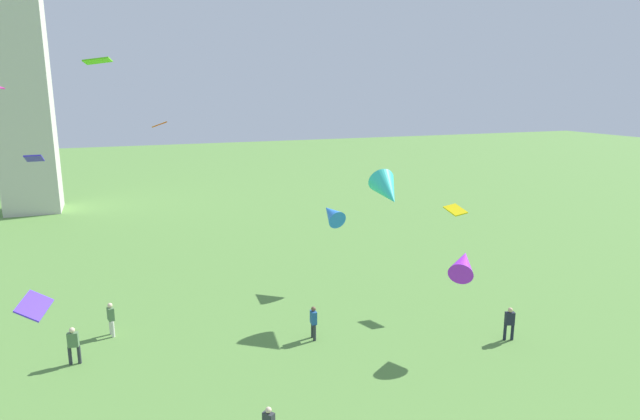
{
  "coord_description": "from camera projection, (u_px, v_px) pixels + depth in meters",
  "views": [
    {
      "loc": [
        -7.63,
        -6.03,
        12.25
      ],
      "look_at": [
        0.18,
        14.21,
        7.4
      ],
      "focal_mm": 30.52,
      "sensor_mm": 36.0,
      "label": 1
    }
  ],
  "objects": [
    {
      "name": "kite_flying_7",
      "position": [
        34.0,
        158.0,
        31.48
      ],
      "size": [
        0.95,
        1.3,
        0.54
      ],
      "rotation": [
        0.0,
        0.0,
        4.69
      ],
      "color": "#3122C3"
    },
    {
      "name": "person_2",
      "position": [
        313.0,
        321.0,
        27.01
      ],
      "size": [
        0.29,
        0.53,
        1.72
      ],
      "rotation": [
        0.0,
        0.0,
        1.49
      ],
      "color": "#2D3338",
      "rests_on": "ground_plane"
    },
    {
      "name": "person_0",
      "position": [
        73.0,
        343.0,
        24.55
      ],
      "size": [
        0.54,
        0.33,
        1.77
      ],
      "rotation": [
        0.0,
        0.0,
        6.13
      ],
      "color": "#2D3338",
      "rests_on": "ground_plane"
    },
    {
      "name": "kite_flying_5",
      "position": [
        159.0,
        125.0,
        34.18
      ],
      "size": [
        0.88,
        1.3,
        0.46
      ],
      "rotation": [
        0.0,
        0.0,
        4.75
      ],
      "color": "#EE5C05"
    },
    {
      "name": "kite_flying_1",
      "position": [
        332.0,
        214.0,
        34.24
      ],
      "size": [
        1.37,
        2.04,
        1.63
      ],
      "rotation": [
        0.0,
        0.0,
        3.24
      ],
      "color": "blue"
    },
    {
      "name": "kite_flying_4",
      "position": [
        463.0,
        263.0,
        25.93
      ],
      "size": [
        2.22,
        2.27,
        1.72
      ],
      "rotation": [
        0.0,
        0.0,
        2.39
      ],
      "color": "#A124EA"
    },
    {
      "name": "kite_flying_8",
      "position": [
        34.0,
        306.0,
        17.24
      ],
      "size": [
        1.08,
        1.24,
        0.72
      ],
      "rotation": [
        0.0,
        0.0,
        4.39
      ],
      "color": "#5330E7"
    },
    {
      "name": "kite_flying_3",
      "position": [
        98.0,
        61.0,
        32.01
      ],
      "size": [
        1.7,
        1.33,
        0.45
      ],
      "rotation": [
        0.0,
        0.0,
        6.06
      ],
      "color": "#59CB17"
    },
    {
      "name": "person_4",
      "position": [
        111.0,
        317.0,
        27.37
      ],
      "size": [
        0.37,
        0.53,
        1.75
      ],
      "rotation": [
        0.0,
        0.0,
        4.96
      ],
      "color": "silver",
      "rests_on": "ground_plane"
    },
    {
      "name": "person_1",
      "position": [
        509.0,
        322.0,
        26.91
      ],
      "size": [
        0.51,
        0.38,
        1.71
      ],
      "rotation": [
        0.0,
        0.0,
        5.96
      ],
      "color": "#1E2333",
      "rests_on": "ground_plane"
    },
    {
      "name": "kite_flying_0",
      "position": [
        455.0,
        210.0,
        30.84
      ],
      "size": [
        0.9,
        1.21,
        0.47
      ],
      "rotation": [
        0.0,
        0.0,
        4.75
      ],
      "color": "#E0C507"
    },
    {
      "name": "kite_flying_6",
      "position": [
        388.0,
        191.0,
        29.16
      ],
      "size": [
        1.67,
        2.61,
        2.22
      ],
      "rotation": [
        0.0,
        0.0,
        6.21
      ],
      "color": "#34D5C6"
    }
  ]
}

